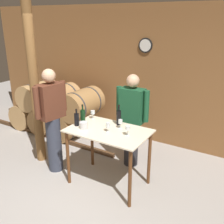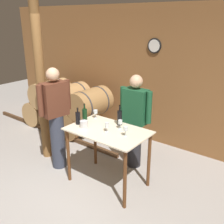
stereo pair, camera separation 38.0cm
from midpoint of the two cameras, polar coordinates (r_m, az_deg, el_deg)
name	(u,v)px [view 1 (the left image)]	position (r m, az deg, el deg)	size (l,w,h in m)	color
ground_plane	(63,210)	(3.86, -13.55, -20.12)	(14.00, 14.00, 0.00)	#9E9993
back_wall	(148,76)	(5.23, 5.69, 7.76)	(8.40, 0.08, 2.70)	brown
barrel_rack	(55,109)	(5.96, -14.17, 0.54)	(3.78, 0.86, 1.09)	#4C331E
tasting_table	(108,140)	(3.88, -3.59, -6.17)	(1.18, 0.75, 0.90)	beige
wooden_post	(35,87)	(4.60, -18.82, 5.06)	(0.16, 0.16, 2.70)	brown
wine_bottle_far_left	(77,119)	(3.99, -10.41, -1.59)	(0.07, 0.07, 0.27)	black
wine_bottle_left	(83,116)	(4.09, -9.03, -0.87)	(0.08, 0.08, 0.29)	black
wine_bottle_center	(119,117)	(3.96, -1.27, -1.16)	(0.07, 0.07, 0.32)	black
wine_glass_near_left	(93,113)	(4.22, -6.79, -0.20)	(0.07, 0.07, 0.14)	silver
wine_glass_near_center	(108,125)	(3.72, -3.80, -3.01)	(0.06, 0.06, 0.14)	silver
wine_glass_near_right	(120,122)	(3.83, -0.99, -2.25)	(0.06, 0.06, 0.14)	silver
wine_glass_far_side	(128,128)	(3.60, 0.43, -3.64)	(0.07, 0.07, 0.14)	silver
ice_bucket	(84,125)	(3.88, -8.99, -2.95)	(0.12, 0.12, 0.11)	silver
person_host	(132,119)	(4.36, 1.86, -1.64)	(0.59, 0.24, 1.61)	#232328
person_visitor_with_scarf	(52,119)	(4.33, -15.35, -1.58)	(0.29, 0.58, 1.72)	#333847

